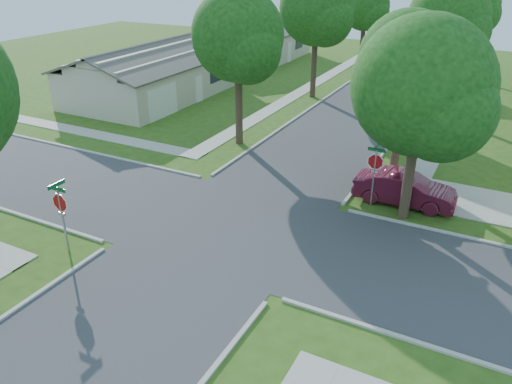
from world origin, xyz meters
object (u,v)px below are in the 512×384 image
Objects in this scene: tree_e_near at (408,65)px; car_curb_east at (441,69)px; stop_sign_sw at (60,206)px; tree_ne_corner at (423,93)px; car_curb_west at (408,53)px; stop_sign_ne at (375,164)px; house_nw_near at (151,78)px; tree_e_far at (471,8)px; tree_w_near at (239,40)px; tree_w_far at (366,9)px; car_driveway at (405,189)px; house_nw_far at (252,45)px; tree_e_mid at (449,22)px; tree_w_mid at (317,11)px.

tree_e_near is 2.21× the size of car_curb_east.
stop_sign_sw is 0.34× the size of tree_ne_corner.
car_curb_west is at bearing 101.03° from tree_e_near.
tree_ne_corner is (1.66, -0.49, 3.56)m from stop_sign_ne.
house_nw_near is at bearing 153.54° from stop_sign_ne.
stop_sign_sw is 40.04m from tree_e_far.
tree_w_near is (0.06, 13.71, 4.08)m from stop_sign_sw.
tree_w_far reaches higher than car_driveway.
tree_w_near reaches higher than house_nw_far.
tree_w_far reaches higher than stop_sign_ne.
tree_e_mid is at bearing 95.45° from tree_ne_corner.
tree_e_far reaches higher than tree_ne_corner.
tree_e_far reaches higher than stop_sign_ne.
stop_sign_ne is at bearing 103.83° from car_curb_west.
stop_sign_ne reaches higher than car_curb_east.
car_driveway is at bearing 105.56° from tree_ne_corner.
stop_sign_sw is 26.09m from tree_w_mid.
tree_e_mid is 2.01× the size of car_driveway.
house_nw_near is at bearing 154.23° from tree_ne_corner.
stop_sign_ne is 3.96m from tree_ne_corner.
house_nw_near is at bearing -90.00° from house_nw_far.
tree_e_mid is 0.68× the size of house_nw_far.
car_curb_west reaches higher than car_curb_east.
house_nw_far is at bearing 38.32° from car_driveway.
car_curb_west is at bearing 102.08° from tree_ne_corner.
tree_w_mid is 16.56m from house_nw_far.
tree_w_near reaches higher than stop_sign_ne.
car_curb_east is at bearing -162.96° from tree_e_far.
tree_e_mid is 13.00m from tree_e_far.
tree_e_mid is at bearing 69.80° from stop_sign_sw.
tree_e_far is 9.42m from tree_w_far.
tree_w_mid is (-9.34, 16.31, 4.46)m from stop_sign_ne.
car_curb_east is at bearing 57.95° from tree_w_mid.
tree_w_mid is at bearing -44.07° from house_nw_far.
tree_w_far is 2.14× the size of car_curb_east.
stop_sign_sw is 17.04m from tree_e_near.
stop_sign_ne is 1.99m from car_driveway.
stop_sign_ne is at bearing -90.88° from car_curb_east.
tree_e_near is 1.03× the size of tree_w_far.
stop_sign_sw is 27.71m from tree_e_mid.
tree_ne_corner reaches higher than stop_sign_sw.
tree_w_mid is 2.05× the size of car_curb_west.
stop_sign_sw is 0.79× the size of car_curb_east.
house_nw_far is at bearing 127.16° from stop_sign_ne.
tree_w_near reaches higher than car_curb_east.
tree_e_near is 31.24m from house_nw_far.
tree_w_near is 12.01m from tree_w_mid.
car_curb_west is (3.44, 18.52, -5.81)m from tree_w_mid.
tree_ne_corner is at bearing -23.56° from tree_w_near.
house_nw_near is (-20.75, -19.01, -4.46)m from tree_e_far.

